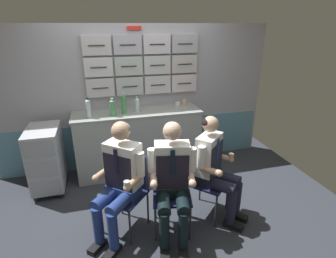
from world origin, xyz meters
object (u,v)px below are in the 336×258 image
object	(u,v)px
service_trolley	(47,157)
folding_chair_left	(129,184)
crew_member_left	(119,177)
folding_chair_center	(171,184)
paper_cup_tan	(178,104)
folding_chair_right	(201,173)
sparkling_bottle_green	(88,108)
crew_member_center	(172,178)
crew_member_right	(215,165)

from	to	relation	value
service_trolley	folding_chair_left	xyz separation A→B (m)	(0.98, -0.99, 0.04)
crew_member_left	folding_chair_center	distance (m)	0.58
paper_cup_tan	folding_chair_right	bearing A→B (deg)	-94.25
folding_chair_right	sparkling_bottle_green	world-z (taller)	sparkling_bottle_green
crew_member_left	folding_chair_center	bearing A→B (deg)	0.81
crew_member_center	sparkling_bottle_green	distance (m)	1.61
folding_chair_left	paper_cup_tan	world-z (taller)	paper_cup_tan
crew_member_left	folding_chair_right	distance (m)	0.98
folding_chair_center	crew_member_right	xyz separation A→B (m)	(0.51, 0.01, 0.15)
folding_chair_left	crew_member_center	world-z (taller)	crew_member_center
crew_member_center	folding_chair_left	bearing A→B (deg)	146.99
paper_cup_tan	crew_member_center	bearing A→B (deg)	-108.60
folding_chair_center	folding_chair_right	size ratio (longest dim) A/B	1.00
crew_member_left	sparkling_bottle_green	bearing A→B (deg)	102.68
service_trolley	crew_member_left	world-z (taller)	crew_member_left
crew_member_right	paper_cup_tan	bearing A→B (deg)	90.70
folding_chair_right	sparkling_bottle_green	bearing A→B (deg)	138.83
folding_chair_left	service_trolley	bearing A→B (deg)	134.67
crew_member_right	sparkling_bottle_green	bearing A→B (deg)	138.35
service_trolley	folding_chair_left	size ratio (longest dim) A/B	1.05
service_trolley	crew_member_right	distance (m)	2.23
crew_member_left	crew_member_right	xyz separation A→B (m)	(1.06, 0.01, -0.02)
service_trolley	sparkling_bottle_green	xyz separation A→B (m)	(0.60, 0.09, 0.61)
folding_chair_left	crew_member_center	bearing A→B (deg)	-33.01
folding_chair_center	paper_cup_tan	distance (m)	1.56
crew_member_right	paper_cup_tan	size ratio (longest dim) A/B	17.43
crew_member_right	sparkling_bottle_green	xyz separation A→B (m)	(-1.33, 1.19, 0.41)
crew_member_left	sparkling_bottle_green	size ratio (longest dim) A/B	4.60
crew_member_left	crew_member_right	bearing A→B (deg)	0.73
folding_chair_left	crew_member_left	size ratio (longest dim) A/B	0.67
folding_chair_left	folding_chair_center	distance (m)	0.46
service_trolley	crew_member_center	xyz separation A→B (m)	(1.39, -1.26, 0.22)
crew_member_left	folding_chair_right	bearing A→B (deg)	7.88
folding_chair_center	sparkling_bottle_green	world-z (taller)	sparkling_bottle_green
folding_chair_left	crew_member_right	world-z (taller)	crew_member_right
crew_member_center	crew_member_left	bearing A→B (deg)	164.06
folding_chair_left	crew_member_center	distance (m)	0.52
folding_chair_left	sparkling_bottle_green	size ratio (longest dim) A/B	3.07
folding_chair_right	crew_member_left	bearing A→B (deg)	-172.12
folding_chair_center	crew_member_center	world-z (taller)	crew_member_center
folding_chair_left	crew_member_right	bearing A→B (deg)	-6.40
crew_member_center	sparkling_bottle_green	bearing A→B (deg)	120.37
crew_member_center	paper_cup_tan	distance (m)	1.67
folding_chair_right	crew_member_right	xyz separation A→B (m)	(0.11, -0.12, 0.15)
paper_cup_tan	crew_member_right	bearing A→B (deg)	-89.30
folding_chair_right	paper_cup_tan	world-z (taller)	paper_cup_tan
folding_chair_left	crew_member_left	world-z (taller)	crew_member_left
crew_member_right	folding_chair_left	bearing A→B (deg)	173.60
paper_cup_tan	folding_chair_left	bearing A→B (deg)	-126.04
folding_chair_left	paper_cup_tan	size ratio (longest dim) A/B	11.93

